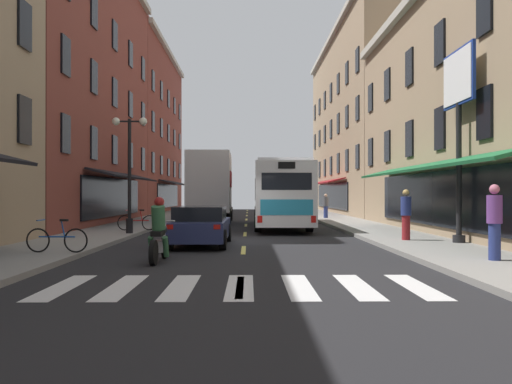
% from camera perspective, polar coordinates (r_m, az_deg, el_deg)
% --- Properties ---
extents(ground_plane, '(34.80, 80.00, 0.10)m').
position_cam_1_polar(ground_plane, '(20.06, -1.24, -5.30)').
color(ground_plane, black).
extents(lane_centre_dashes, '(0.14, 73.90, 0.01)m').
position_cam_1_polar(lane_centre_dashes, '(19.80, -1.25, -5.21)').
color(lane_centre_dashes, '#DBCC4C').
rests_on(lane_centre_dashes, ground).
extents(crosswalk_near, '(7.10, 2.80, 0.01)m').
position_cam_1_polar(crosswalk_near, '(10.13, -1.73, -10.05)').
color(crosswalk_near, silver).
rests_on(crosswalk_near, ground).
extents(sidewalk_left, '(3.00, 80.00, 0.14)m').
position_cam_1_polar(sidewalk_left, '(20.95, -17.66, -4.75)').
color(sidewalk_left, gray).
rests_on(sidewalk_left, ground).
extents(sidewalk_right, '(3.00, 80.00, 0.14)m').
position_cam_1_polar(sidewalk_right, '(20.85, 15.25, -4.77)').
color(sidewalk_right, gray).
rests_on(sidewalk_right, ground).
extents(storefront_row_right, '(9.44, 79.90, 15.61)m').
position_cam_1_polar(storefront_row_right, '(26.18, 25.03, 10.14)').
color(storefront_row_right, brown).
rests_on(storefront_row_right, ground).
extents(billboard_sign, '(0.40, 2.44, 6.34)m').
position_cam_1_polar(billboard_sign, '(18.96, 20.82, 9.27)').
color(billboard_sign, black).
rests_on(billboard_sign, sidewalk_right).
extents(transit_bus, '(2.76, 11.69, 3.26)m').
position_cam_1_polar(transit_bus, '(27.65, 2.59, -0.24)').
color(transit_bus, silver).
rests_on(transit_bus, ground).
extents(box_truck, '(2.53, 7.04, 4.11)m').
position_cam_1_polar(box_truck, '(31.98, -4.84, 0.44)').
color(box_truck, white).
rests_on(box_truck, ground).
extents(sedan_near, '(1.92, 4.38, 1.32)m').
position_cam_1_polar(sedan_near, '(17.98, -5.91, -3.57)').
color(sedan_near, navy).
rests_on(sedan_near, ground).
extents(sedan_mid, '(2.02, 4.78, 1.31)m').
position_cam_1_polar(sedan_mid, '(41.16, -4.18, -1.66)').
color(sedan_mid, silver).
rests_on(sedan_mid, ground).
extents(motorcycle_rider, '(0.62, 2.07, 1.66)m').
position_cam_1_polar(motorcycle_rider, '(13.85, -10.29, -4.45)').
color(motorcycle_rider, black).
rests_on(motorcycle_rider, ground).
extents(bicycle_near, '(1.71, 0.48, 0.91)m').
position_cam_1_polar(bicycle_near, '(15.53, -20.47, -4.74)').
color(bicycle_near, black).
rests_on(bicycle_near, sidewalk_left).
extents(bicycle_mid, '(1.71, 0.48, 0.91)m').
position_cam_1_polar(bicycle_mid, '(23.92, -12.54, -3.15)').
color(bicycle_mid, black).
rests_on(bicycle_mid, sidewalk_left).
extents(pedestrian_near, '(0.43, 0.53, 1.83)m').
position_cam_1_polar(pedestrian_near, '(14.09, 24.10, -2.72)').
color(pedestrian_near, navy).
rests_on(pedestrian_near, sidewalk_right).
extents(pedestrian_mid, '(0.36, 0.36, 1.75)m').
position_cam_1_polar(pedestrian_mid, '(19.20, 15.71, -2.26)').
color(pedestrian_mid, maroon).
rests_on(pedestrian_mid, sidewalk_right).
extents(pedestrian_far, '(0.36, 0.36, 1.60)m').
position_cam_1_polar(pedestrian_far, '(35.65, 7.45, -1.45)').
color(pedestrian_far, navy).
rests_on(pedestrian_far, sidewalk_right).
extents(street_lamp_twin, '(1.42, 0.32, 4.69)m').
position_cam_1_polar(street_lamp_twin, '(22.24, -13.35, 2.44)').
color(street_lamp_twin, black).
rests_on(street_lamp_twin, sidewalk_left).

